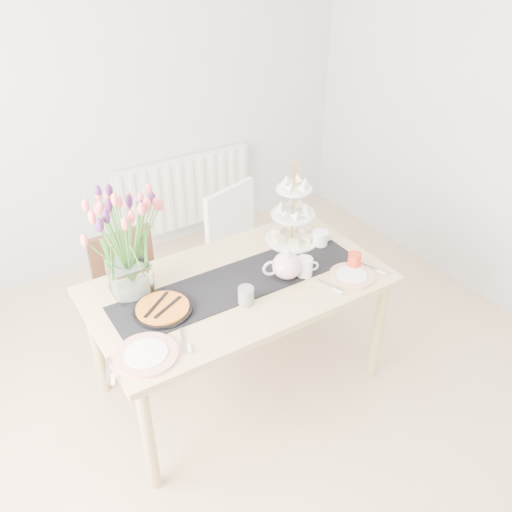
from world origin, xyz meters
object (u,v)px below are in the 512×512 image
chair_white (243,243)px  cream_jug (320,238)px  tulip_vase (123,230)px  radiator (184,192)px  mug_orange (354,260)px  tart_tin (163,310)px  teapot (287,266)px  mug_grey (246,296)px  dining_table (239,294)px  cake_stand (293,221)px  plate_left (146,354)px  chair_brown (131,287)px  plate_right (352,276)px  mug_white (304,267)px

chair_white → cream_jug: chair_white is taller
tulip_vase → cream_jug: bearing=-7.6°
radiator → mug_orange: size_ratio=13.44×
tart_tin → tulip_vase: bearing=106.2°
radiator → teapot: bearing=-97.4°
cream_jug → mug_grey: (-0.67, -0.25, 0.00)m
chair_white → mug_grey: 1.00m
dining_table → cake_stand: 0.58m
teapot → plate_left: bearing=-153.8°
chair_brown → mug_orange: bearing=-40.8°
mug_orange → plate_right: (-0.07, -0.07, -0.04)m
tulip_vase → plate_left: bearing=-104.3°
chair_white → cream_jug: 0.67m
teapot → mug_grey: size_ratio=2.67×
chair_white → cake_stand: bearing=-97.0°
chair_white → chair_brown: bearing=163.1°
mug_white → tart_tin: bearing=-167.6°
dining_table → tart_tin: size_ratio=5.34×
dining_table → radiator: bearing=74.3°
mug_grey → mug_white: mug_white is taller
mug_grey → plate_right: 0.63m
cream_jug → tart_tin: bearing=-156.8°
chair_brown → chair_white: (0.81, -0.00, 0.06)m
mug_white → plate_right: (0.22, -0.15, -0.05)m
cake_stand → plate_left: (-1.14, -0.46, -0.13)m
tart_tin → mug_grey: bearing=-22.3°
mug_white → plate_right: 0.27m
tart_tin → mug_white: 0.80m
teapot → plate_left: size_ratio=0.89×
cake_stand → cream_jug: (0.11, -0.13, -0.09)m
plate_right → cream_jug: bearing=81.9°
dining_table → cake_stand: bearing=21.8°
tulip_vase → mug_orange: (1.15, -0.44, -0.34)m
teapot → plate_left: 0.91m
dining_table → cream_jug: (0.61, 0.07, 0.12)m
tulip_vase → cream_jug: tulip_vase is taller
plate_left → mug_grey: bearing=8.4°
teapot → plate_right: bearing=-14.3°
tulip_vase → plate_right: 1.25m
mug_grey → plate_left: size_ratio=0.33×
teapot → mug_orange: 0.40m
chair_white → cream_jug: bearing=-88.7°
mug_orange → cream_jug: bearing=53.7°
cake_stand → mug_white: (-0.16, -0.33, -0.08)m
mug_white → plate_left: 0.99m
tulip_vase → mug_white: size_ratio=6.39×
tulip_vase → tart_tin: bearing=-73.8°
tulip_vase → plate_right: bearing=-25.1°
dining_table → cake_stand: cake_stand is taller
mug_grey → plate_left: (-0.58, -0.09, -0.04)m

